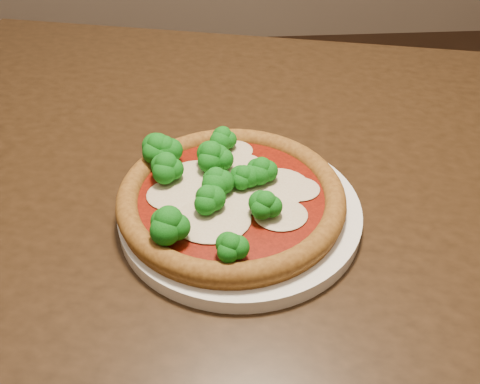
{
  "coord_description": "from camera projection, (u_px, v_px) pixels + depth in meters",
  "views": [
    {
      "loc": [
        -0.02,
        -0.71,
        1.19
      ],
      "look_at": [
        0.01,
        -0.23,
        0.79
      ],
      "focal_mm": 40.0,
      "sensor_mm": 36.0,
      "label": 1
    }
  ],
  "objects": [
    {
      "name": "floor",
      "position": [
        229.0,
        380.0,
        1.3
      ],
      "size": [
        4.0,
        4.0,
        0.0
      ],
      "primitive_type": "plane",
      "color": "black",
      "rests_on": "ground"
    },
    {
      "name": "dining_table",
      "position": [
        259.0,
        226.0,
        0.77
      ],
      "size": [
        1.39,
        1.14,
        0.75
      ],
      "rotation": [
        0.0,
        0.0,
        -0.23
      ],
      "color": "black",
      "rests_on": "floor"
    },
    {
      "name": "pizza",
      "position": [
        225.0,
        192.0,
        0.63
      ],
      "size": [
        0.27,
        0.27,
        0.06
      ],
      "rotation": [
        0.0,
        0.0,
        -0.08
      ],
      "color": "brown",
      "rests_on": "plate"
    },
    {
      "name": "plate",
      "position": [
        240.0,
        212.0,
        0.64
      ],
      "size": [
        0.29,
        0.29,
        0.02
      ],
      "primitive_type": "cylinder",
      "color": "silver",
      "rests_on": "dining_table"
    }
  ]
}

